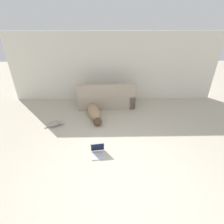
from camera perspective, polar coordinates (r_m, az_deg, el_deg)
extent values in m
plane|color=#BCB29E|center=(3.70, 2.55, -22.32)|extent=(20.00, 20.00, 0.00)
cube|color=silver|center=(6.45, 0.65, 14.29)|extent=(7.40, 0.06, 2.42)
cube|color=tan|center=(6.23, -1.82, 4.08)|extent=(1.97, 0.88, 0.46)
cube|color=tan|center=(5.75, -1.72, 6.85)|extent=(1.94, 0.25, 0.47)
cube|color=tan|center=(6.30, 6.09, 4.90)|extent=(0.24, 0.78, 0.60)
cube|color=tan|center=(6.23, -9.82, 4.34)|extent=(0.24, 0.78, 0.60)
ellipsoid|color=#A38460|center=(5.58, -5.91, 0.13)|extent=(0.60, 0.99, 0.37)
sphere|color=#493726|center=(5.16, -4.68, -3.22)|extent=(0.30, 0.30, 0.25)
cylinder|color=#A38460|center=(6.16, -6.93, 1.37)|extent=(0.10, 0.23, 0.04)
ellipsoid|color=gray|center=(5.40, -18.34, -3.66)|extent=(0.43, 0.31, 0.17)
sphere|color=#A89E93|center=(5.43, -15.96, -3.48)|extent=(0.14, 0.14, 0.11)
cylinder|color=gray|center=(5.44, -20.73, -4.82)|extent=(0.10, 0.06, 0.02)
cube|color=#B7B7BC|center=(4.22, -4.52, -14.08)|extent=(0.35, 0.30, 0.02)
cube|color=#B7B7BC|center=(4.24, -4.76, -11.30)|extent=(0.33, 0.12, 0.25)
cube|color=#0F1938|center=(4.24, -4.75, -11.39)|extent=(0.30, 0.10, 0.23)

